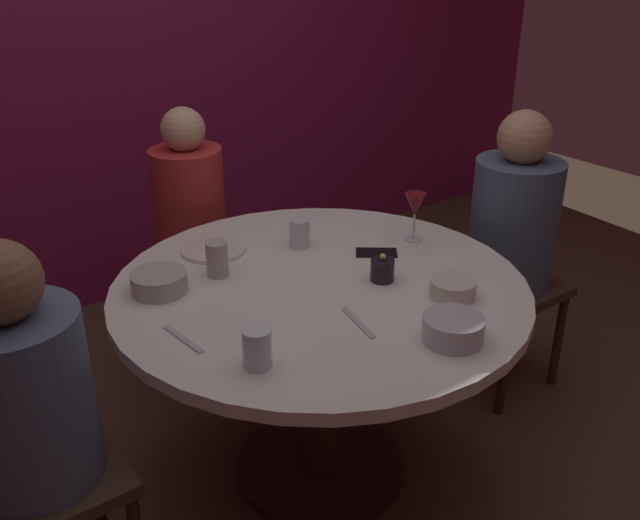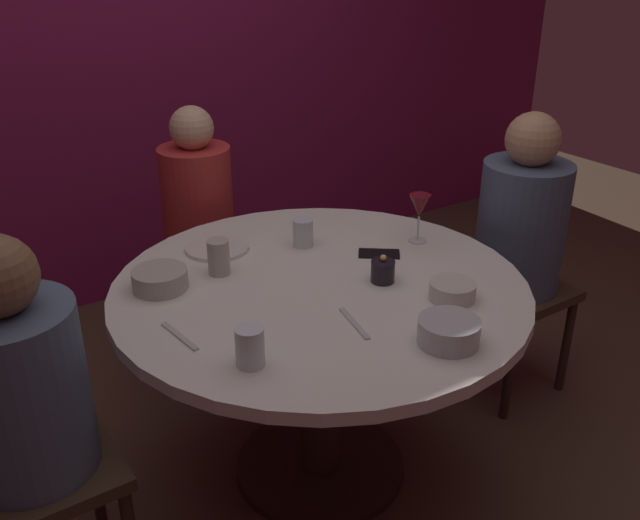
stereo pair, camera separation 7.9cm
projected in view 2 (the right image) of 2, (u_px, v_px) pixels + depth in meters
ground_plane at (320, 467)px, 2.49m from camera, size 8.00×8.00×0.00m
back_wall at (113, 39)px, 3.24m from camera, size 6.00×0.10×2.60m
dining_table at (320, 326)px, 2.24m from camera, size 1.31×1.31×0.75m
seated_diner_left at (21, 392)px, 1.73m from camera, size 0.40×0.40×1.13m
seated_diner_back at (198, 211)px, 2.87m from camera, size 0.40×0.40×1.14m
seated_diner_right at (521, 227)px, 2.66m from camera, size 0.40×0.40×1.17m
candle_holder at (383, 271)px, 2.17m from camera, size 0.08×0.08×0.09m
wine_glass at (419, 208)px, 2.41m from camera, size 0.08×0.08×0.18m
dinner_plate at (217, 248)px, 2.40m from camera, size 0.22×0.22×0.01m
cell_phone at (379, 254)px, 2.36m from camera, size 0.15×0.14×0.01m
bowl_serving_large at (449, 331)px, 1.84m from camera, size 0.17×0.17×0.07m
bowl_salad_center at (160, 279)px, 2.13m from camera, size 0.17×0.17×0.06m
bowl_small_white at (452, 291)px, 2.07m from camera, size 0.14×0.14×0.05m
cup_near_candle at (250, 346)px, 1.74m from camera, size 0.08×0.08×0.11m
cup_by_left_diner at (303, 233)px, 2.41m from camera, size 0.07×0.07×0.10m
cup_by_right_diner at (219, 257)px, 2.21m from camera, size 0.07×0.07×0.12m
fork_near_plate at (354, 323)px, 1.94m from camera, size 0.05×0.18×0.01m
knife_near_plate at (180, 336)px, 1.88m from camera, size 0.04×0.18×0.01m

